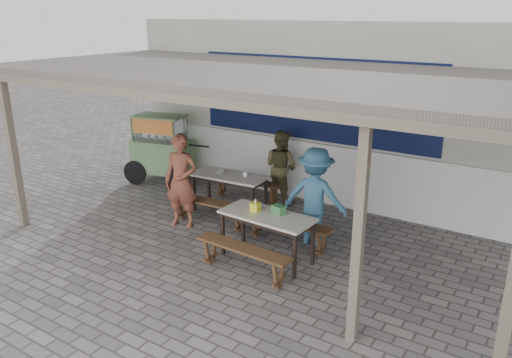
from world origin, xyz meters
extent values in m
plane|color=slate|center=(0.00, 0.00, 0.00)|extent=(60.00, 60.00, 0.00)
cube|color=beige|center=(0.00, 3.60, 1.75)|extent=(9.00, 1.20, 3.50)
cube|color=white|center=(0.00, 2.97, 0.60)|extent=(9.00, 0.10, 1.20)
cube|color=#0F1549|center=(-0.20, 2.98, 2.05)|extent=(5.00, 0.03, 1.60)
cube|color=#5E5751|center=(0.00, 1.00, 2.75)|extent=(9.00, 4.20, 0.12)
cube|color=#78675B|center=(0.00, -1.05, 2.65)|extent=(9.00, 0.12, 0.12)
cube|color=#78675B|center=(-3.90, -1.00, 1.35)|extent=(0.12, 0.12, 2.70)
cube|color=#78675B|center=(2.35, -0.90, 1.35)|extent=(0.11, 0.11, 2.70)
cube|color=silver|center=(-1.14, 1.51, 0.73)|extent=(1.45, 0.74, 0.04)
cube|color=black|center=(-1.14, 1.51, 0.67)|extent=(1.35, 0.63, 0.06)
cube|color=black|center=(-1.77, 1.21, 0.35)|extent=(0.05, 0.05, 0.71)
cube|color=black|center=(-0.48, 1.31, 0.35)|extent=(0.05, 0.05, 0.71)
cube|color=black|center=(-1.81, 1.72, 0.35)|extent=(0.05, 0.05, 0.71)
cube|color=black|center=(-0.52, 1.82, 0.35)|extent=(0.05, 0.05, 0.71)
cube|color=brown|center=(-1.09, 0.84, 0.43)|extent=(1.53, 0.39, 0.04)
cube|color=brown|center=(-1.70, 0.79, 0.21)|extent=(0.07, 0.28, 0.41)
cube|color=brown|center=(-0.49, 0.89, 0.21)|extent=(0.07, 0.28, 0.41)
cube|color=brown|center=(-1.20, 2.19, 0.43)|extent=(1.53, 0.39, 0.04)
cube|color=brown|center=(-1.80, 2.14, 0.21)|extent=(0.07, 0.28, 0.41)
cube|color=brown|center=(-0.59, 2.23, 0.21)|extent=(0.07, 0.28, 0.41)
cube|color=silver|center=(0.46, 0.26, 0.73)|extent=(1.47, 0.72, 0.04)
cube|color=black|center=(0.46, 0.26, 0.67)|extent=(1.36, 0.61, 0.06)
cube|color=black|center=(-0.21, 0.03, 0.35)|extent=(0.05, 0.05, 0.71)
cube|color=black|center=(1.11, -0.04, 0.35)|extent=(0.05, 0.05, 0.71)
cube|color=black|center=(-0.18, 0.55, 0.35)|extent=(0.05, 0.05, 0.71)
cube|color=black|center=(1.13, 0.48, 0.35)|extent=(0.05, 0.05, 0.71)
cube|color=brown|center=(0.43, -0.35, 0.43)|extent=(1.55, 0.36, 0.04)
cube|color=brown|center=(-0.19, -0.31, 0.21)|extent=(0.06, 0.28, 0.41)
cube|color=brown|center=(1.05, -0.38, 0.21)|extent=(0.06, 0.28, 0.41)
cube|color=brown|center=(0.49, 0.86, 0.43)|extent=(1.55, 0.36, 0.04)
cube|color=brown|center=(-0.12, 0.89, 0.21)|extent=(0.06, 0.28, 0.41)
cube|color=brown|center=(1.11, 0.83, 0.21)|extent=(0.06, 0.28, 0.41)
cube|color=#709463|center=(-3.41, 2.16, 0.63)|extent=(1.43, 0.96, 0.68)
cube|color=#709463|center=(-3.41, 2.16, 0.27)|extent=(1.37, 0.91, 0.05)
cylinder|color=black|center=(-3.85, 1.68, 0.27)|extent=(0.54, 0.17, 0.54)
cylinder|color=black|center=(-2.81, 1.92, 0.27)|extent=(0.54, 0.17, 0.54)
cube|color=silver|center=(-3.46, 2.15, 1.24)|extent=(1.17, 0.81, 0.53)
cube|color=#709463|center=(-3.46, 2.15, 1.50)|extent=(1.22, 0.85, 0.04)
cube|color=#CD3C30|center=(-3.39, 1.85, 1.33)|extent=(0.95, 0.24, 0.31)
cylinder|color=black|center=(-2.66, 2.33, 0.92)|extent=(0.67, 0.19, 0.04)
imported|color=brown|center=(-1.48, 0.54, 0.84)|extent=(0.69, 0.55, 1.68)
imported|color=brown|center=(-0.61, 2.53, 0.74)|extent=(0.81, 0.68, 1.47)
imported|color=teal|center=(0.80, 1.20, 0.81)|extent=(1.14, 0.78, 1.63)
cube|color=yellow|center=(0.24, 0.29, 0.82)|extent=(0.13, 0.13, 0.13)
cube|color=#377C43|center=(0.60, 0.38, 0.82)|extent=(0.23, 0.19, 0.13)
cylinder|color=silver|center=(-0.85, 1.62, 0.79)|extent=(0.08, 0.08, 0.08)
imported|color=silver|center=(-1.38, 1.52, 0.77)|extent=(0.22, 0.22, 0.04)
camera|label=1|loc=(4.10, -5.68, 3.66)|focal=35.00mm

